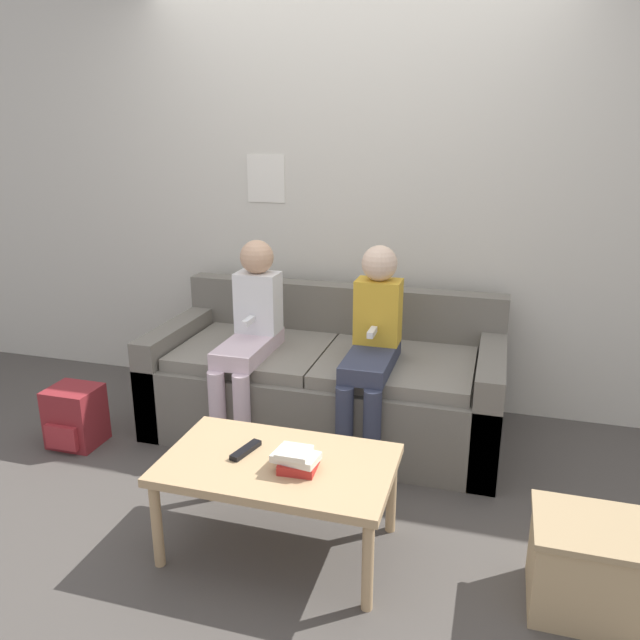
# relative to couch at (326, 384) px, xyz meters

# --- Properties ---
(ground_plane) EXTENTS (10.00, 10.00, 0.00)m
(ground_plane) POSITION_rel_couch_xyz_m (0.00, -0.55, -0.28)
(ground_plane) COLOR #4C4742
(wall_back) EXTENTS (8.00, 0.06, 2.60)m
(wall_back) POSITION_rel_couch_xyz_m (-0.00, 0.54, 1.02)
(wall_back) COLOR beige
(wall_back) RESTS_ON ground_plane
(couch) EXTENTS (1.96, 0.89, 0.79)m
(couch) POSITION_rel_couch_xyz_m (0.00, 0.00, 0.00)
(couch) COLOR #6B665B
(couch) RESTS_ON ground_plane
(coffee_table) EXTENTS (0.94, 0.57, 0.41)m
(coffee_table) POSITION_rel_couch_xyz_m (0.11, -1.11, 0.09)
(coffee_table) COLOR tan
(coffee_table) RESTS_ON ground_plane
(person_left) EXTENTS (0.24, 0.59, 1.11)m
(person_left) POSITION_rel_couch_xyz_m (-0.38, -0.20, 0.35)
(person_left) COLOR silver
(person_left) RESTS_ON ground_plane
(person_right) EXTENTS (0.24, 0.59, 1.12)m
(person_right) POSITION_rel_couch_xyz_m (0.30, -0.20, 0.36)
(person_right) COLOR #33384C
(person_right) RESTS_ON ground_plane
(tv_remote) EXTENTS (0.08, 0.17, 0.02)m
(tv_remote) POSITION_rel_couch_xyz_m (-0.04, -1.08, 0.14)
(tv_remote) COLOR black
(tv_remote) RESTS_ON coffee_table
(book_stack) EXTENTS (0.19, 0.15, 0.09)m
(book_stack) POSITION_rel_couch_xyz_m (0.20, -1.15, 0.18)
(book_stack) COLOR red
(book_stack) RESTS_ON coffee_table
(storage_box) EXTENTS (0.45, 0.35, 0.36)m
(storage_box) POSITION_rel_couch_xyz_m (1.32, -1.12, -0.10)
(storage_box) COLOR tan
(storage_box) RESTS_ON ground_plane
(backpack) EXTENTS (0.27, 0.27, 0.33)m
(backpack) POSITION_rel_couch_xyz_m (-1.29, -0.58, -0.12)
(backpack) COLOR maroon
(backpack) RESTS_ON ground_plane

